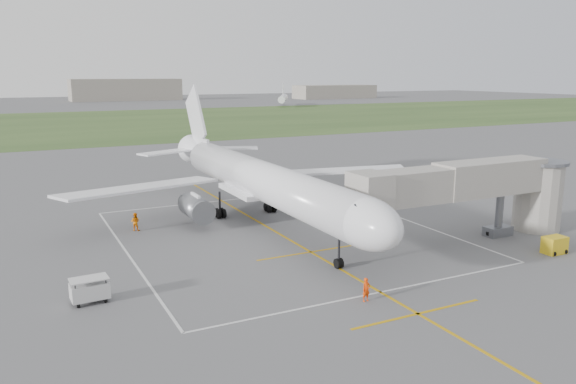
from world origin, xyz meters
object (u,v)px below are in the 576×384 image
gpu_unit (555,245)px  ramp_worker_wing (135,222)px  ramp_worker_nose (366,290)px  jet_bridge (483,188)px  airliner (259,180)px  baggage_cart (90,290)px

gpu_unit → ramp_worker_wing: (-30.09, 22.89, 0.17)m
ramp_worker_nose → ramp_worker_wing: size_ratio=0.92×
ramp_worker_nose → jet_bridge: bearing=18.6°
gpu_unit → ramp_worker_wing: 37.80m
airliner → jet_bridge: 21.22m
jet_bridge → baggage_cart: jet_bridge is taller
gpu_unit → baggage_cart: bearing=170.7°
jet_bridge → baggage_cart: size_ratio=9.44×
airliner → jet_bridge: (15.72, -14.25, 0.35)m
ramp_worker_wing → airliner: bearing=-161.8°
airliner → baggage_cart: (-18.20, -13.58, -3.54)m
baggage_cart → ramp_worker_nose: size_ratio=1.53×
gpu_unit → ramp_worker_wing: bearing=143.7°
jet_bridge → gpu_unit: bearing=-67.5°
airliner → ramp_worker_nose: airliner is taller
baggage_cart → ramp_worker_nose: 18.27m
baggage_cart → ramp_worker_wing: (6.30, 16.27, 0.02)m
airliner → baggage_cart: airliner is taller
baggage_cart → ramp_worker_wing: ramp_worker_wing is taller
gpu_unit → baggage_cart: size_ratio=0.79×
jet_bridge → gpu_unit: jet_bridge is taller
airliner → gpu_unit: bearing=-48.0°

